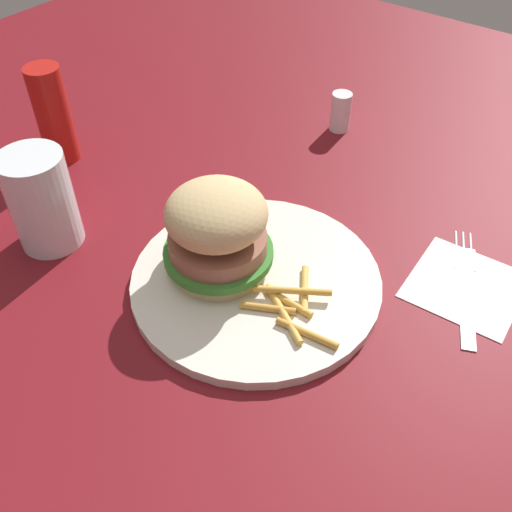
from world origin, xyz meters
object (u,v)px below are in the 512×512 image
object	(u,v)px
drink_glass	(43,206)
ketchup_bottle	(53,115)
salt_shaker	(341,112)
napkin	(466,285)
fork	(466,283)
plate	(256,281)
fries_pile	(292,306)
sandwich	(218,230)

from	to	relation	value
drink_glass	ketchup_bottle	world-z (taller)	ketchup_bottle
ketchup_bottle	salt_shaker	world-z (taller)	ketchup_bottle
napkin	fork	bearing A→B (deg)	-65.31
plate	fries_pile	distance (m)	0.06
sandwich	ketchup_bottle	size ratio (longest dim) A/B	0.89
fork	salt_shaker	bearing A→B (deg)	-34.36
plate	salt_shaker	world-z (taller)	salt_shaker
sandwich	drink_glass	size ratio (longest dim) A/B	1.02
fork	drink_glass	xyz separation A→B (m)	(0.40, 0.22, 0.04)
fork	ketchup_bottle	size ratio (longest dim) A/B	1.29
fork	drink_glass	distance (m)	0.46
ketchup_bottle	salt_shaker	distance (m)	0.38
napkin	ketchup_bottle	xyz separation A→B (m)	(0.52, 0.10, 0.06)
plate	fries_pile	bearing A→B (deg)	165.90
fries_pile	sandwich	bearing A→B (deg)	-2.74
fork	drink_glass	bearing A→B (deg)	28.30
sandwich	fries_pile	bearing A→B (deg)	177.26
drink_glass	sandwich	bearing A→B (deg)	-158.45
sandwich	drink_glass	bearing A→B (deg)	21.55
plate	napkin	size ratio (longest dim) A/B	2.36
sandwich	salt_shaker	bearing A→B (deg)	-80.90
napkin	fork	distance (m)	0.00
sandwich	fries_pile	distance (m)	0.10
sandwich	fork	size ratio (longest dim) A/B	0.69
sandwich	salt_shaker	size ratio (longest dim) A/B	2.07
salt_shaker	plate	bearing A→B (deg)	106.32
fork	sandwich	bearing A→B (deg)	33.52
plate	sandwich	distance (m)	0.07
sandwich	napkin	xyz separation A→B (m)	(-0.22, -0.14, -0.06)
fork	drink_glass	world-z (taller)	drink_glass
ketchup_bottle	plate	bearing A→B (deg)	174.74
fries_pile	drink_glass	xyz separation A→B (m)	(0.28, 0.07, 0.03)
napkin	drink_glass	world-z (taller)	drink_glass
plate	drink_glass	size ratio (longest dim) A/B	2.33
drink_glass	ketchup_bottle	size ratio (longest dim) A/B	0.87
drink_glass	salt_shaker	distance (m)	0.42
drink_glass	salt_shaker	xyz separation A→B (m)	(-0.13, -0.40, -0.02)
drink_glass	salt_shaker	bearing A→B (deg)	-108.56
napkin	fries_pile	bearing A→B (deg)	50.27
ketchup_bottle	salt_shaker	size ratio (longest dim) A/B	2.31
plate	sandwich	world-z (taller)	sandwich
fries_pile	salt_shaker	xyz separation A→B (m)	(0.15, -0.33, 0.01)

